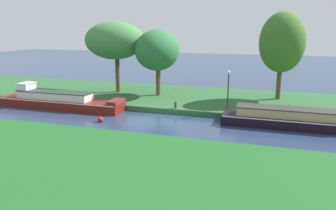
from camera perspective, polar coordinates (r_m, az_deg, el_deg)
The scene contains 12 objects.
ground_plane at distance 23.25m, azimuth -2.07°, elevation -2.73°, with size 120.00×120.00×0.00m, color navy.
riverbank_far at distance 29.68m, azimuth 2.50°, elevation 1.23°, with size 72.00×10.00×0.40m, color #29592E.
riverbank_near at distance 15.52m, azimuth -13.58°, elevation -10.78°, with size 72.00×10.00×0.40m, color #1E5921.
maroon_barge at distance 28.24m, azimuth -18.36°, elevation 0.75°, with size 10.80×2.03×1.91m.
black_narrowboat at distance 23.06m, azimuth 21.93°, elevation -2.44°, with size 10.39×1.91×1.29m.
willow_tree_left at distance 30.88m, azimuth -9.26°, elevation 10.93°, with size 5.57×4.36×6.55m.
willow_tree_centre at distance 29.26m, azimuth -1.85°, elevation 9.44°, with size 3.80×4.73×5.85m.
willow_tree_right at distance 28.89m, azimuth 19.14°, elevation 10.16°, with size 3.69×4.01×7.27m.
lamp_post at distance 24.74m, azimuth 10.39°, elevation 3.39°, with size 0.24×0.24×2.94m.
mooring_post_near at distance 28.83m, azimuth -16.17°, elevation 1.40°, with size 0.18×0.18×0.65m, color #493F29.
mooring_post_far at distance 25.03m, azimuth 1.31°, elevation 0.01°, with size 0.18×0.18×0.52m, color #452E20.
channel_buoy at distance 23.34m, azimuth -11.62°, elevation -2.45°, with size 0.38×0.38×0.38m, color red.
Camera 1 is at (7.60, -21.00, 6.47)m, focal length 35.22 mm.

